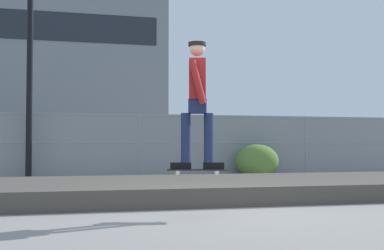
% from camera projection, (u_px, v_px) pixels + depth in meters
% --- Properties ---
extents(ground_plane, '(120.00, 120.00, 0.00)m').
position_uv_depth(ground_plane, '(227.00, 215.00, 7.22)').
color(ground_plane, gray).
extents(gravel_berm, '(16.65, 3.76, 0.31)m').
position_uv_depth(gravel_berm, '(182.00, 188.00, 9.79)').
color(gravel_berm, '#4C473F').
rests_on(gravel_berm, ground_plane).
extents(skateboard, '(0.82, 0.39, 0.07)m').
position_uv_depth(skateboard, '(197.00, 170.00, 7.02)').
color(skateboard, black).
extents(skater, '(0.72, 0.62, 1.73)m').
position_uv_depth(skater, '(197.00, 96.00, 7.05)').
color(skater, black).
rests_on(skater, skateboard).
extents(chain_fence, '(20.76, 0.06, 1.85)m').
position_uv_depth(chain_fence, '(140.00, 146.00, 14.90)').
color(chain_fence, gray).
rests_on(chain_fence, ground_plane).
extents(street_lamp, '(0.44, 0.44, 6.91)m').
position_uv_depth(street_lamp, '(30.00, 20.00, 13.89)').
color(street_lamp, black).
rests_on(street_lamp, ground_plane).
extents(parked_car_mid, '(4.49, 2.13, 1.66)m').
position_uv_depth(parked_car_mid, '(181.00, 149.00, 18.55)').
color(parked_car_mid, '#474C54').
rests_on(parked_car_mid, ground_plane).
extents(library_building, '(27.78, 15.01, 17.82)m').
position_uv_depth(library_building, '(12.00, 63.00, 50.69)').
color(library_building, slate).
rests_on(library_building, ground_plane).
extents(shrub_left, '(1.27, 1.04, 0.98)m').
position_uv_depth(shrub_left, '(257.00, 161.00, 15.21)').
color(shrub_left, '#567A33').
rests_on(shrub_left, ground_plane).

